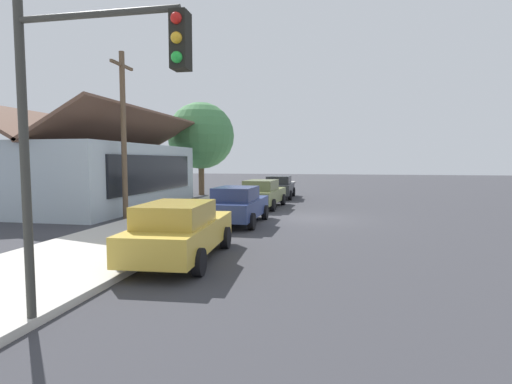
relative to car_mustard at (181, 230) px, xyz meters
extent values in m
plane|color=#38383D|center=(8.56, -2.87, -0.82)|extent=(120.00, 120.00, 0.00)
cube|color=beige|center=(8.56, 2.73, -0.74)|extent=(60.00, 4.20, 0.16)
cube|color=gold|center=(0.12, 0.01, -0.14)|extent=(4.88, 2.06, 0.70)
cube|color=gold|center=(-0.36, -0.02, 0.49)|extent=(2.38, 1.69, 0.56)
cylinder|color=black|center=(1.54, 0.98, -0.49)|extent=(0.67, 0.26, 0.66)
cylinder|color=black|center=(1.65, -0.79, -0.49)|extent=(0.67, 0.26, 0.66)
cylinder|color=black|center=(-1.42, 0.80, -0.49)|extent=(0.67, 0.26, 0.66)
cylinder|color=black|center=(-1.31, -0.97, -0.49)|extent=(0.67, 0.26, 0.66)
cube|color=navy|center=(6.38, -0.05, -0.14)|extent=(4.51, 1.81, 0.70)
cube|color=navy|center=(5.93, -0.05, 0.49)|extent=(2.18, 1.57, 0.56)
cylinder|color=black|center=(7.78, 0.80, -0.49)|extent=(0.66, 0.23, 0.66)
cylinder|color=black|center=(7.75, -0.95, -0.49)|extent=(0.66, 0.23, 0.66)
cylinder|color=black|center=(5.00, 0.84, -0.49)|extent=(0.66, 0.23, 0.66)
cylinder|color=black|center=(4.97, -0.91, -0.49)|extent=(0.66, 0.23, 0.66)
cube|color=olive|center=(12.28, -0.05, -0.14)|extent=(4.97, 2.02, 0.70)
cube|color=#61683C|center=(11.79, -0.03, 0.49)|extent=(2.42, 1.68, 0.56)
cylinder|color=black|center=(13.84, 0.75, -0.49)|extent=(0.67, 0.25, 0.66)
cylinder|color=black|center=(13.74, -1.02, -0.49)|extent=(0.67, 0.25, 0.66)
cylinder|color=black|center=(10.81, 0.91, -0.49)|extent=(0.67, 0.25, 0.66)
cylinder|color=black|center=(10.72, -0.86, -0.49)|extent=(0.67, 0.25, 0.66)
cube|color=#2D3035|center=(18.28, -0.19, -0.14)|extent=(4.92, 1.87, 0.70)
cube|color=#27292D|center=(17.79, -0.20, 0.49)|extent=(2.38, 1.60, 0.56)
cylinder|color=black|center=(19.77, 0.72, -0.49)|extent=(0.67, 0.24, 0.66)
cylinder|color=black|center=(19.81, -1.03, -0.49)|extent=(0.67, 0.24, 0.66)
cylinder|color=black|center=(16.74, 0.65, -0.49)|extent=(0.67, 0.24, 0.66)
cylinder|color=black|center=(16.79, -1.11, -0.49)|extent=(0.67, 0.24, 0.66)
cube|color=#ADBCC6|center=(10.92, 9.13, 0.97)|extent=(12.25, 6.49, 3.57)
cube|color=black|center=(10.92, 5.84, 1.15)|extent=(9.80, 0.08, 2.00)
cube|color=brown|center=(10.92, 7.51, 3.61)|extent=(12.85, 3.54, 1.98)
cube|color=brown|center=(10.92, 10.75, 3.61)|extent=(12.85, 3.54, 1.98)
cylinder|color=brown|center=(19.59, 6.12, 0.77)|extent=(0.44, 0.44, 3.18)
sphere|color=#47844C|center=(19.59, 6.12, 3.76)|extent=(5.10, 5.10, 5.10)
cylinder|color=#383833|center=(-4.53, 0.73, 1.78)|extent=(0.14, 0.14, 5.20)
cylinder|color=#383833|center=(-4.53, -0.57, 3.98)|extent=(0.10, 2.60, 0.10)
cube|color=black|center=(-4.53, -1.87, 3.53)|extent=(0.28, 0.24, 0.80)
sphere|color=red|center=(-4.68, -1.87, 3.79)|extent=(0.16, 0.16, 0.16)
sphere|color=yellow|center=(-4.68, -1.87, 3.53)|extent=(0.16, 0.16, 0.16)
sphere|color=green|center=(-4.68, -1.87, 3.27)|extent=(0.16, 0.16, 0.16)
cylinder|color=brown|center=(6.65, 5.33, 2.93)|extent=(0.24, 0.24, 7.50)
cube|color=brown|center=(6.65, 5.33, 6.08)|extent=(1.80, 0.12, 0.12)
cylinder|color=red|center=(2.88, 1.33, -0.38)|extent=(0.22, 0.22, 0.55)
sphere|color=red|center=(2.88, 1.33, -0.04)|extent=(0.18, 0.18, 0.18)
camera|label=1|loc=(-9.96, -4.01, 1.86)|focal=28.01mm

